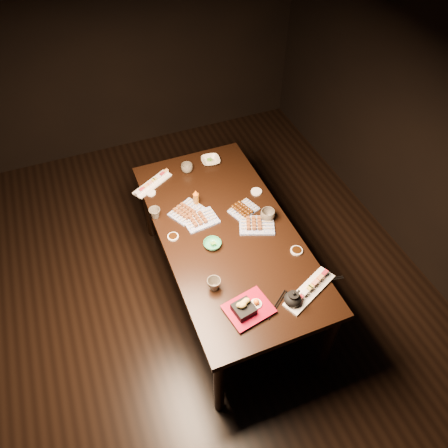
% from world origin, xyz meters
% --- Properties ---
extents(ground, '(5.00, 5.00, 0.00)m').
position_xyz_m(ground, '(0.00, 0.00, 0.00)').
color(ground, black).
rests_on(ground, ground).
extents(dining_table, '(1.18, 1.92, 0.75)m').
position_xyz_m(dining_table, '(0.38, 0.24, 0.38)').
color(dining_table, black).
rests_on(dining_table, ground).
extents(sushi_platter_near, '(0.41, 0.26, 0.05)m').
position_xyz_m(sushi_platter_near, '(0.66, -0.40, 0.77)').
color(sushi_platter_near, white).
rests_on(sushi_platter_near, dining_table).
extents(sushi_platter_far, '(0.34, 0.25, 0.04)m').
position_xyz_m(sushi_platter_far, '(0.03, 0.90, 0.77)').
color(sushi_platter_far, white).
rests_on(sushi_platter_far, dining_table).
extents(yakitori_plate_center, '(0.25, 0.20, 0.06)m').
position_xyz_m(yakitori_plate_center, '(0.24, 0.40, 0.78)').
color(yakitori_plate_center, '#828EB6').
rests_on(yakitori_plate_center, dining_table).
extents(yakitori_plate_right, '(0.29, 0.25, 0.06)m').
position_xyz_m(yakitori_plate_right, '(0.59, 0.21, 0.78)').
color(yakitori_plate_right, '#828EB6').
rests_on(yakitori_plate_right, dining_table).
extents(yakitori_plate_left, '(0.28, 0.25, 0.06)m').
position_xyz_m(yakitori_plate_left, '(0.18, 0.52, 0.78)').
color(yakitori_plate_left, '#828EB6').
rests_on(yakitori_plate_left, dining_table).
extents(tsukune_plate, '(0.23, 0.20, 0.05)m').
position_xyz_m(tsukune_plate, '(0.57, 0.38, 0.78)').
color(tsukune_plate, '#828EB6').
rests_on(tsukune_plate, dining_table).
extents(edamame_bowl_green, '(0.14, 0.14, 0.04)m').
position_xyz_m(edamame_bowl_green, '(0.24, 0.15, 0.77)').
color(edamame_bowl_green, '#30955C').
rests_on(edamame_bowl_green, dining_table).
extents(edamame_bowl_cream, '(0.17, 0.17, 0.04)m').
position_xyz_m(edamame_bowl_cream, '(0.53, 0.98, 0.77)').
color(edamame_bowl_cream, beige).
rests_on(edamame_bowl_cream, dining_table).
extents(tempura_tray, '(0.30, 0.26, 0.10)m').
position_xyz_m(tempura_tray, '(0.26, -0.39, 0.80)').
color(tempura_tray, black).
rests_on(tempura_tray, dining_table).
extents(teacup_near_left, '(0.10, 0.10, 0.08)m').
position_xyz_m(teacup_near_left, '(0.13, -0.17, 0.79)').
color(teacup_near_left, '#514A3E').
rests_on(teacup_near_left, dining_table).
extents(teacup_mid_right, '(0.13, 0.13, 0.08)m').
position_xyz_m(teacup_mid_right, '(0.69, 0.24, 0.79)').
color(teacup_mid_right, '#514A3E').
rests_on(teacup_mid_right, dining_table).
extents(teacup_far_left, '(0.09, 0.09, 0.08)m').
position_xyz_m(teacup_far_left, '(-0.05, 0.56, 0.79)').
color(teacup_far_left, '#514A3E').
rests_on(teacup_far_left, dining_table).
extents(teacup_far_right, '(0.11, 0.11, 0.07)m').
position_xyz_m(teacup_far_right, '(0.32, 0.94, 0.79)').
color(teacup_far_right, '#514A3E').
rests_on(teacup_far_right, dining_table).
extents(teapot, '(0.17, 0.17, 0.11)m').
position_xyz_m(teapot, '(0.53, -0.44, 0.80)').
color(teapot, black).
rests_on(teapot, dining_table).
extents(condiment_bottle, '(0.06, 0.06, 0.13)m').
position_xyz_m(condiment_bottle, '(0.27, 0.57, 0.82)').
color(condiment_bottle, brown).
rests_on(condiment_bottle, dining_table).
extents(sauce_dish_west, '(0.11, 0.11, 0.01)m').
position_xyz_m(sauce_dish_west, '(0.01, 0.33, 0.76)').
color(sauce_dish_west, white).
rests_on(sauce_dish_west, dining_table).
extents(sauce_dish_east, '(0.11, 0.11, 0.01)m').
position_xyz_m(sauce_dish_east, '(0.73, 0.52, 0.76)').
color(sauce_dish_east, white).
rests_on(sauce_dish_east, dining_table).
extents(sauce_dish_se, '(0.11, 0.11, 0.01)m').
position_xyz_m(sauce_dish_se, '(0.74, -0.10, 0.76)').
color(sauce_dish_se, white).
rests_on(sauce_dish_se, dining_table).
extents(sauce_dish_nw, '(0.08, 0.08, 0.01)m').
position_xyz_m(sauce_dish_nw, '(-0.01, 0.80, 0.76)').
color(sauce_dish_nw, white).
rests_on(sauce_dish_nw, dining_table).
extents(chopsticks_near, '(0.20, 0.16, 0.01)m').
position_xyz_m(chopsticks_near, '(0.44, -0.42, 0.75)').
color(chopsticks_near, black).
rests_on(chopsticks_near, dining_table).
extents(chopsticks_se, '(0.24, 0.07, 0.01)m').
position_xyz_m(chopsticks_se, '(0.79, -0.37, 0.75)').
color(chopsticks_se, black).
rests_on(chopsticks_se, dining_table).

